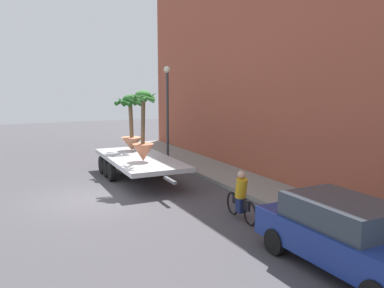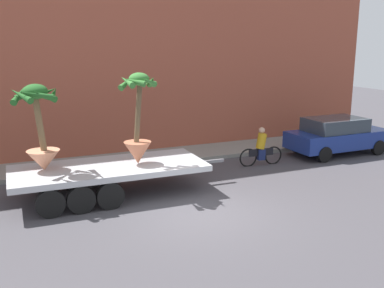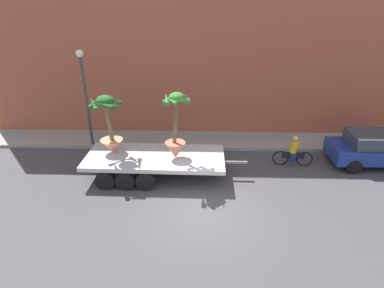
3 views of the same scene
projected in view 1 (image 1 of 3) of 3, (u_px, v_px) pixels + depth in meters
ground_plane at (93, 199)px, 14.71m from camera, size 60.00×60.00×0.00m
sidewalk at (238, 179)px, 17.33m from camera, size 24.00×2.20×0.15m
building_facade at (274, 63)px, 17.33m from camera, size 24.00×1.20×9.91m
flatbed_trailer at (138, 161)px, 17.70m from camera, size 6.97×2.60×0.98m
potted_palm_rear at (143, 130)px, 16.37m from camera, size 1.20×1.25×2.85m
potted_palm_middle at (131, 124)px, 19.10m from camera, size 1.43×1.39×2.59m
cyclist at (241, 198)px, 12.42m from camera, size 1.84×0.37×1.54m
parked_car at (347, 235)px, 8.99m from camera, size 4.48×1.97×1.58m
street_lamp at (167, 100)px, 21.64m from camera, size 0.36×0.36×4.83m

